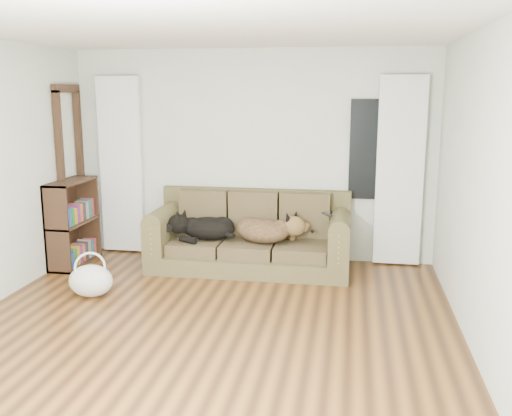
% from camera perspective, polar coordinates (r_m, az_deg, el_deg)
% --- Properties ---
extents(floor, '(5.00, 5.00, 0.00)m').
position_cam_1_polar(floor, '(5.10, -5.43, -12.65)').
color(floor, '#392212').
rests_on(floor, ground).
extents(ceiling, '(5.00, 5.00, 0.00)m').
position_cam_1_polar(ceiling, '(4.68, -6.07, 17.78)').
color(ceiling, white).
rests_on(ceiling, ground).
extents(wall_back, '(4.50, 0.04, 2.60)m').
position_cam_1_polar(wall_back, '(7.14, -0.42, 5.27)').
color(wall_back, beige).
rests_on(wall_back, ground).
extents(wall_right, '(0.04, 5.00, 2.60)m').
position_cam_1_polar(wall_right, '(4.66, 22.00, 0.97)').
color(wall_right, beige).
rests_on(wall_right, ground).
extents(curtain_left, '(0.55, 0.08, 2.25)m').
position_cam_1_polar(curtain_left, '(7.56, -13.35, 4.17)').
color(curtain_left, white).
rests_on(curtain_left, ground).
extents(curtain_right, '(0.55, 0.08, 2.25)m').
position_cam_1_polar(curtain_right, '(6.99, 14.18, 3.54)').
color(curtain_right, white).
rests_on(curtain_right, ground).
extents(window_pane, '(0.50, 0.03, 1.20)m').
position_cam_1_polar(window_pane, '(6.99, 11.38, 5.73)').
color(window_pane, black).
rests_on(window_pane, wall_back).
extents(door_casing, '(0.07, 0.60, 2.10)m').
position_cam_1_polar(door_casing, '(7.46, -17.96, 3.04)').
color(door_casing, black).
rests_on(door_casing, ground).
extents(sofa, '(2.35, 1.02, 0.96)m').
position_cam_1_polar(sofa, '(6.77, -0.63, -2.41)').
color(sofa, '#474129').
rests_on(sofa, floor).
extents(dog_black_lab, '(0.67, 0.48, 0.27)m').
position_cam_1_polar(dog_black_lab, '(6.84, -5.09, -2.04)').
color(dog_black_lab, black).
rests_on(dog_black_lab, sofa).
extents(dog_shepherd, '(0.80, 0.68, 0.30)m').
position_cam_1_polar(dog_shepherd, '(6.68, 1.06, -2.24)').
color(dog_shepherd, black).
rests_on(dog_shepherd, sofa).
extents(tv_remote, '(0.15, 0.20, 0.02)m').
position_cam_1_polar(tv_remote, '(6.46, 7.13, -0.62)').
color(tv_remote, black).
rests_on(tv_remote, sofa).
extents(tote_bag, '(0.52, 0.43, 0.34)m').
position_cam_1_polar(tote_bag, '(6.18, -16.19, -7.08)').
color(tote_bag, silver).
rests_on(tote_bag, floor).
extents(bookshelf, '(0.37, 0.85, 1.04)m').
position_cam_1_polar(bookshelf, '(7.29, -17.82, -1.55)').
color(bookshelf, black).
rests_on(bookshelf, floor).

